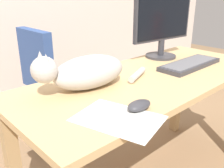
{
  "coord_description": "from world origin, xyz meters",
  "views": [
    {
      "loc": [
        -1.01,
        -0.79,
        1.14
      ],
      "look_at": [
        -0.34,
        -0.07,
        0.77
      ],
      "focal_mm": 40.71,
      "sensor_mm": 36.0,
      "label": 1
    }
  ],
  "objects_px": {
    "cat": "(85,72)",
    "computer_mouse": "(139,105)",
    "monitor": "(163,23)",
    "office_chair": "(58,99)",
    "keyboard": "(190,64)"
  },
  "relations": [
    {
      "from": "cat",
      "to": "computer_mouse",
      "type": "height_order",
      "value": "cat"
    },
    {
      "from": "monitor",
      "to": "office_chair",
      "type": "bearing_deg",
      "value": 133.06
    },
    {
      "from": "monitor",
      "to": "cat",
      "type": "relative_size",
      "value": 0.79
    },
    {
      "from": "keyboard",
      "to": "cat",
      "type": "height_order",
      "value": "cat"
    },
    {
      "from": "monitor",
      "to": "computer_mouse",
      "type": "height_order",
      "value": "monitor"
    },
    {
      "from": "monitor",
      "to": "cat",
      "type": "distance_m",
      "value": 0.73
    },
    {
      "from": "monitor",
      "to": "keyboard",
      "type": "xyz_separation_m",
      "value": [
        -0.05,
        -0.25,
        -0.21
      ]
    },
    {
      "from": "keyboard",
      "to": "computer_mouse",
      "type": "height_order",
      "value": "computer_mouse"
    },
    {
      "from": "office_chair",
      "to": "cat",
      "type": "bearing_deg",
      "value": -108.39
    },
    {
      "from": "office_chair",
      "to": "monitor",
      "type": "distance_m",
      "value": 0.91
    },
    {
      "from": "monitor",
      "to": "computer_mouse",
      "type": "distance_m",
      "value": 0.84
    },
    {
      "from": "keyboard",
      "to": "cat",
      "type": "bearing_deg",
      "value": 168.09
    },
    {
      "from": "office_chair",
      "to": "keyboard",
      "type": "bearing_deg",
      "value": -60.04
    },
    {
      "from": "office_chair",
      "to": "computer_mouse",
      "type": "distance_m",
      "value": 1.03
    },
    {
      "from": "office_chair",
      "to": "keyboard",
      "type": "relative_size",
      "value": 2.04
    }
  ]
}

